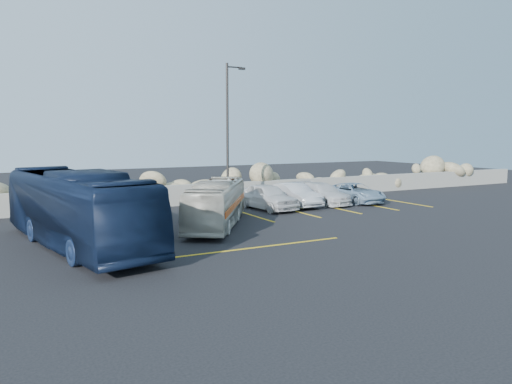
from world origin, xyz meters
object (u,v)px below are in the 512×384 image
car_a (267,197)px  car_c (321,194)px  car_b (294,195)px  vintage_bus (216,204)px  car_d (355,193)px  lamppost (228,132)px  tour_coach (77,209)px

car_a → car_c: size_ratio=0.98×
car_a → car_b: car_a is taller
vintage_bus → car_c: 9.26m
car_b → car_d: (4.23, -0.27, -0.08)m
lamppost → car_b: bearing=-15.1°
car_c → car_a: bearing=-176.9°
car_a → car_d: bearing=-5.4°
vintage_bus → car_a: vintage_bus is taller
car_c → car_b: bearing=-179.9°
tour_coach → car_d: tour_coach is taller
car_a → vintage_bus: bearing=-149.4°
lamppost → car_d: bearing=-9.1°
tour_coach → car_b: tour_coach is taller
lamppost → tour_coach: 11.20m
car_c → vintage_bus: bearing=-159.1°
lamppost → car_b: size_ratio=1.97×
car_b → car_c: 1.99m
vintage_bus → car_b: size_ratio=1.82×
car_d → car_b: bearing=176.5°
vintage_bus → car_b: 7.44m
vintage_bus → lamppost: bearing=91.9°
lamppost → car_a: 4.19m
vintage_bus → car_a: size_ratio=1.75×
vintage_bus → tour_coach: size_ratio=0.72×
car_d → tour_coach: bearing=-164.1°
car_a → car_b: 1.98m
tour_coach → car_c: size_ratio=2.38×
vintage_bus → car_c: size_ratio=1.72×
vintage_bus → car_a: bearing=69.1°
lamppost → car_a: (1.75, -1.31, -3.57)m
lamppost → car_a: lamppost is taller
lamppost → car_c: (5.69, -0.90, -3.67)m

